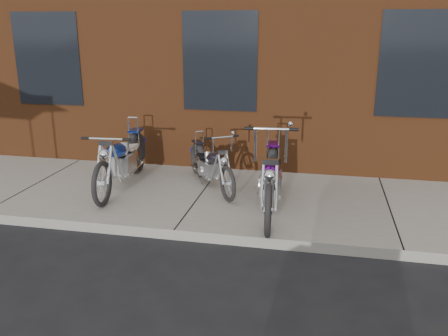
# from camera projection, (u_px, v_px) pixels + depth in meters

# --- Properties ---
(ground) EXTENTS (120.00, 120.00, 0.00)m
(ground) POSITION_uv_depth(u_px,v_px,m) (174.00, 240.00, 6.53)
(ground) COLOR black
(ground) RESTS_ON ground
(sidewalk) EXTENTS (22.00, 3.00, 0.15)m
(sidewalk) POSITION_uv_depth(u_px,v_px,m) (201.00, 198.00, 7.92)
(sidewalk) COLOR gray
(sidewalk) RESTS_ON ground
(chopper_purple) EXTENTS (0.62, 2.53, 1.42)m
(chopper_purple) POSITION_uv_depth(u_px,v_px,m) (271.00, 181.00, 7.08)
(chopper_purple) COLOR black
(chopper_purple) RESTS_ON sidewalk
(chopper_blue) EXTENTS (0.61, 2.50, 1.09)m
(chopper_blue) POSITION_uv_depth(u_px,v_px,m) (122.00, 162.00, 8.13)
(chopper_blue) COLOR black
(chopper_blue) RESTS_ON sidewalk
(chopper_third) EXTENTS (1.19, 1.71, 1.02)m
(chopper_third) POSITION_uv_depth(u_px,v_px,m) (211.00, 167.00, 8.13)
(chopper_third) COLOR black
(chopper_third) RESTS_ON sidewalk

